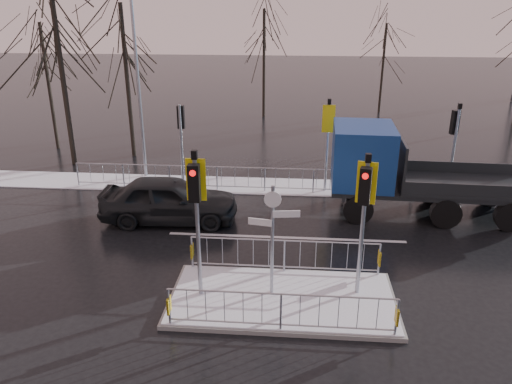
# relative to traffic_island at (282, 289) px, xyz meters

# --- Properties ---
(ground) EXTENTS (120.00, 120.00, 0.00)m
(ground) POSITION_rel_traffic_island_xyz_m (0.01, -0.01, -0.39)
(ground) COLOR black
(ground) RESTS_ON ground
(snow_verge) EXTENTS (30.00, 2.00, 0.04)m
(snow_verge) POSITION_rel_traffic_island_xyz_m (0.01, 8.59, -0.37)
(snow_verge) COLOR white
(snow_verge) RESTS_ON ground
(lane_markings) EXTENTS (8.00, 11.38, 0.01)m
(lane_markings) POSITION_rel_traffic_island_xyz_m (0.01, -0.34, -0.39)
(lane_markings) COLOR silver
(lane_markings) RESTS_ON ground
(traffic_island) EXTENTS (6.00, 3.04, 4.15)m
(traffic_island) POSITION_rel_traffic_island_xyz_m (0.00, 0.00, 0.00)
(traffic_island) COLOR slate
(traffic_island) RESTS_ON ground
(far_kerb_fixtures) EXTENTS (18.00, 0.65, 3.83)m
(far_kerb_fixtures) POSITION_rel_traffic_island_xyz_m (0.31, 8.08, 0.63)
(far_kerb_fixtures) COLOR #959AA3
(far_kerb_fixtures) RESTS_ON ground
(car_far_lane) EXTENTS (4.97, 2.22, 1.66)m
(car_far_lane) POSITION_rel_traffic_island_xyz_m (-4.21, 4.83, 0.44)
(car_far_lane) COLOR black
(car_far_lane) RESTS_ON ground
(flatbed_truck) EXTENTS (7.20, 2.88, 3.29)m
(flatbed_truck) POSITION_rel_traffic_island_xyz_m (3.70, 6.27, 1.36)
(flatbed_truck) COLOR black
(flatbed_truck) RESTS_ON ground
(tree_near_a) EXTENTS (4.75, 4.75, 8.97)m
(tree_near_a) POSITION_rel_traffic_island_xyz_m (-10.49, 10.99, 5.72)
(tree_near_a) COLOR black
(tree_near_a) RESTS_ON ground
(tree_near_b) EXTENTS (4.00, 4.00, 7.55)m
(tree_near_b) POSITION_rel_traffic_island_xyz_m (-7.99, 12.49, 4.76)
(tree_near_b) COLOR black
(tree_near_b) RESTS_ON ground
(tree_near_c) EXTENTS (3.50, 3.50, 6.61)m
(tree_near_c) POSITION_rel_traffic_island_xyz_m (-12.49, 13.49, 4.11)
(tree_near_c) COLOR black
(tree_near_c) RESTS_ON ground
(tree_far_a) EXTENTS (3.75, 3.75, 7.08)m
(tree_far_a) POSITION_rel_traffic_island_xyz_m (-1.99, 21.99, 4.43)
(tree_far_a) COLOR black
(tree_far_a) RESTS_ON ground
(tree_far_b) EXTENTS (3.25, 3.25, 6.14)m
(tree_far_b) POSITION_rel_traffic_island_xyz_m (6.01, 23.99, 3.79)
(tree_far_b) COLOR black
(tree_far_b) RESTS_ON ground
(street_lamp_left) EXTENTS (1.25, 0.18, 8.20)m
(street_lamp_left) POSITION_rel_traffic_island_xyz_m (-6.42, 9.49, 4.10)
(street_lamp_left) COLOR #959AA3
(street_lamp_left) RESTS_ON ground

